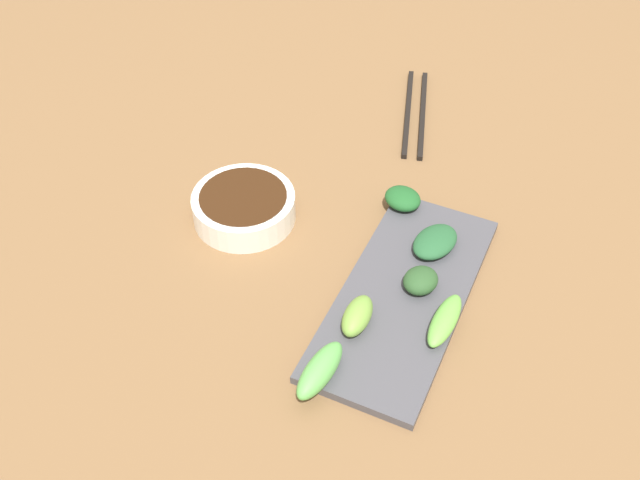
{
  "coord_description": "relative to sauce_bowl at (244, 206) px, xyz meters",
  "views": [
    {
      "loc": [
        0.26,
        -0.61,
        0.72
      ],
      "look_at": [
        -0.02,
        -0.0,
        0.05
      ],
      "focal_mm": 41.48,
      "sensor_mm": 36.0,
      "label": 1
    }
  ],
  "objects": [
    {
      "name": "tabletop",
      "position": [
        0.14,
        -0.02,
        -0.03
      ],
      "size": [
        2.1,
        2.1,
        0.02
      ],
      "primitive_type": "cube",
      "color": "brown",
      "rests_on": "ground"
    },
    {
      "name": "broccoli_stalk_2",
      "position": [
        0.22,
        -0.11,
        0.0
      ],
      "size": [
        0.03,
        0.06,
        0.03
      ],
      "primitive_type": "ellipsoid",
      "rotation": [
        0.0,
        0.0,
        0.03
      ],
      "color": "#76A641",
      "rests_on": "serving_plate"
    },
    {
      "name": "sauce_bowl",
      "position": [
        0.0,
        0.0,
        0.0
      ],
      "size": [
        0.14,
        0.14,
        0.04
      ],
      "color": "white",
      "rests_on": "tabletop"
    },
    {
      "name": "serving_plate",
      "position": [
        0.25,
        -0.05,
        -0.02
      ],
      "size": [
        0.15,
        0.34,
        0.01
      ],
      "primitive_type": "cube",
      "color": "#4A4950",
      "rests_on": "tabletop"
    },
    {
      "name": "broccoli_stalk_5",
      "position": [
        0.31,
        -0.08,
        0.0
      ],
      "size": [
        0.03,
        0.09,
        0.02
      ],
      "primitive_type": "ellipsoid",
      "rotation": [
        0.0,
        0.0,
        -0.04
      ],
      "color": "#6BB548",
      "rests_on": "serving_plate"
    },
    {
      "name": "broccoli_stalk_1",
      "position": [
        0.21,
        -0.2,
        0.0
      ],
      "size": [
        0.04,
        0.09,
        0.03
      ],
      "primitive_type": "ellipsoid",
      "rotation": [
        0.0,
        0.0,
        -0.1
      ],
      "color": "#5FB353",
      "rests_on": "serving_plate"
    },
    {
      "name": "chopsticks",
      "position": [
        0.13,
        0.32,
        -0.02
      ],
      "size": [
        0.09,
        0.23,
        0.01
      ],
      "rotation": [
        0.0,
        0.0,
        0.3
      ],
      "color": "black",
      "rests_on": "tabletop"
    },
    {
      "name": "broccoli_leafy_3",
      "position": [
        0.19,
        0.1,
        0.0
      ],
      "size": [
        0.06,
        0.06,
        0.02
      ],
      "primitive_type": "ellipsoid",
      "rotation": [
        0.0,
        0.0,
        -0.33
      ],
      "color": "#205C27",
      "rests_on": "serving_plate"
    },
    {
      "name": "broccoli_leafy_0",
      "position": [
        0.26,
        0.04,
        0.0
      ],
      "size": [
        0.07,
        0.08,
        0.02
      ],
      "primitive_type": "ellipsoid",
      "rotation": [
        0.0,
        0.0,
        -0.28
      ],
      "color": "#265B32",
      "rests_on": "serving_plate"
    },
    {
      "name": "broccoli_leafy_4",
      "position": [
        0.26,
        -0.03,
        0.0
      ],
      "size": [
        0.05,
        0.06,
        0.03
      ],
      "primitive_type": "ellipsoid",
      "rotation": [
        0.0,
        0.0,
        -0.31
      ],
      "color": "#2C5129",
      "rests_on": "serving_plate"
    }
  ]
}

